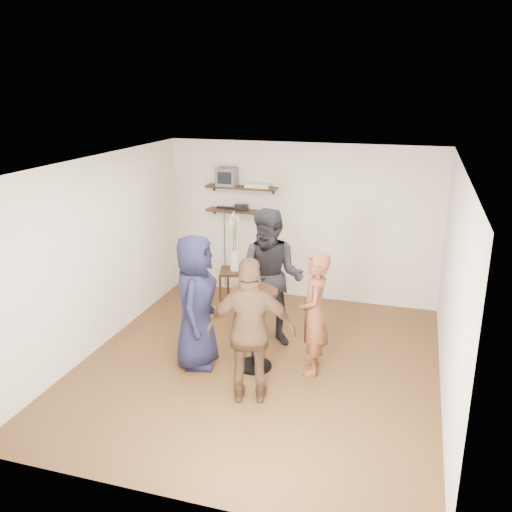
{
  "coord_description": "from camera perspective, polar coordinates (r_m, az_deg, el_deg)",
  "views": [
    {
      "loc": [
        1.77,
        -6.01,
        3.48
      ],
      "look_at": [
        -0.15,
        0.4,
        1.35
      ],
      "focal_mm": 38.0,
      "sensor_mm": 36.0,
      "label": 1
    }
  ],
  "objects": [
    {
      "name": "shelf_lower",
      "position": [
        9.06,
        -1.53,
        4.74
      ],
      "size": [
        1.2,
        0.25,
        0.04
      ],
      "primitive_type": "cube",
      "color": "black",
      "rests_on": "room"
    },
    {
      "name": "person_navy",
      "position": [
        6.86,
        -6.34,
        -4.79
      ],
      "size": [
        0.69,
        0.93,
        1.74
      ],
      "primitive_type": "imported",
      "rotation": [
        0.0,
        0.0,
        1.74
      ],
      "color": "black",
      "rests_on": "room"
    },
    {
      "name": "side_table",
      "position": [
        8.88,
        -2.23,
        -2.07
      ],
      "size": [
        0.59,
        0.59,
        0.58
      ],
      "rotation": [
        0.0,
        0.0,
        0.27
      ],
      "color": "black",
      "rests_on": "room"
    },
    {
      "name": "wine_glass_fl",
      "position": [
        6.59,
        -0.88,
        -2.59
      ],
      "size": [
        0.07,
        0.07,
        0.2
      ],
      "color": "silver",
      "rests_on": "drinks_table"
    },
    {
      "name": "radio",
      "position": [
        9.05,
        -1.54,
        5.16
      ],
      "size": [
        0.22,
        0.1,
        0.1
      ],
      "primitive_type": "cube",
      "color": "black",
      "rests_on": "shelf_lower"
    },
    {
      "name": "drinks_table",
      "position": [
        6.81,
        -0.17,
        -6.59
      ],
      "size": [
        0.58,
        0.58,
        1.06
      ],
      "color": "black",
      "rests_on": "room"
    },
    {
      "name": "person_brown",
      "position": [
        6.07,
        -0.53,
        -7.95
      ],
      "size": [
        1.07,
        0.65,
        1.71
      ],
      "primitive_type": "imported",
      "rotation": [
        0.0,
        0.0,
        3.39
      ],
      "color": "#49321F",
      "rests_on": "room"
    },
    {
      "name": "shelf_upper",
      "position": [
        8.98,
        -1.55,
        7.23
      ],
      "size": [
        1.2,
        0.25,
        0.04
      ],
      "primitive_type": "cube",
      "color": "black",
      "rests_on": "room"
    },
    {
      "name": "wine_glass_fr",
      "position": [
        6.58,
        0.22,
        -2.64
      ],
      "size": [
        0.07,
        0.07,
        0.2
      ],
      "color": "silver",
      "rests_on": "drinks_table"
    },
    {
      "name": "wine_glass_bl",
      "position": [
        6.67,
        -0.14,
        -2.44
      ],
      "size": [
        0.06,
        0.06,
        0.19
      ],
      "color": "silver",
      "rests_on": "drinks_table"
    },
    {
      "name": "power_strip",
      "position": [
        9.2,
        -3.26,
        5.12
      ],
      "size": [
        0.3,
        0.05,
        0.03
      ],
      "primitive_type": "cube",
      "color": "black",
      "rests_on": "shelf_lower"
    },
    {
      "name": "room",
      "position": [
        6.63,
        0.29,
        -1.49
      ],
      "size": [
        4.58,
        5.08,
        2.68
      ],
      "color": "#3F2514",
      "rests_on": "ground"
    },
    {
      "name": "dvd_deck",
      "position": [
        8.89,
        0.26,
        7.43
      ],
      "size": [
        0.4,
        0.24,
        0.06
      ],
      "primitive_type": "cube",
      "color": "silver",
      "rests_on": "shelf_upper"
    },
    {
      "name": "person_plaid",
      "position": [
        6.73,
        6.13,
        -6.08
      ],
      "size": [
        0.47,
        0.62,
        1.56
      ],
      "primitive_type": "imported",
      "rotation": [
        0.0,
        0.0,
        -1.4
      ],
      "color": "red",
      "rests_on": "room"
    },
    {
      "name": "crt_monitor",
      "position": [
        9.03,
        -3.02,
        8.34
      ],
      "size": [
        0.32,
        0.3,
        0.3
      ],
      "primitive_type": "cube",
      "color": "#59595B",
      "rests_on": "shelf_upper"
    },
    {
      "name": "wine_glass_br",
      "position": [
        6.63,
        0.09,
        -2.42
      ],
      "size": [
        0.07,
        0.07,
        0.21
      ],
      "color": "silver",
      "rests_on": "drinks_table"
    },
    {
      "name": "person_dark",
      "position": [
        7.36,
        1.6,
        -2.36
      ],
      "size": [
        0.94,
        0.74,
        1.91
      ],
      "primitive_type": "imported",
      "rotation": [
        0.0,
        0.0,
        -0.02
      ],
      "color": "black",
      "rests_on": "room"
    },
    {
      "name": "vase_lilies",
      "position": [
        8.74,
        -2.27,
        0.5
      ],
      "size": [
        0.2,
        0.2,
        1.02
      ],
      "rotation": [
        0.0,
        0.0,
        0.27
      ],
      "color": "white",
      "rests_on": "side_table"
    }
  ]
}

